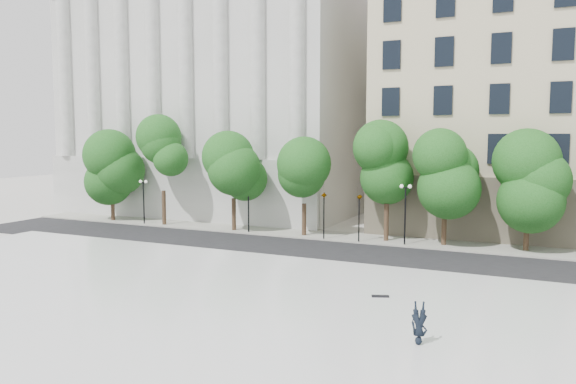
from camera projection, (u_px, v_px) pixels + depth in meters
name	position (u px, v px, depth m)	size (l,w,h in m)	color
ground	(132.00, 331.00, 23.18)	(160.00, 160.00, 0.00)	beige
plaza	(176.00, 306.00, 25.87)	(44.00, 22.00, 0.45)	silver
street	(304.00, 250.00, 39.44)	(60.00, 8.00, 0.02)	black
far_sidewalk	(333.00, 236.00, 44.86)	(60.00, 4.00, 0.12)	gray
building_west	(238.00, 93.00, 63.85)	(31.50, 27.65, 25.60)	silver
traffic_light_west	(324.00, 192.00, 43.02)	(0.94, 1.93, 4.26)	black
traffic_light_east	(359.00, 195.00, 41.86)	(0.70, 1.59, 4.13)	black
person_lying	(419.00, 338.00, 20.42)	(0.58, 0.38, 1.58)	black
skateboard	(380.00, 296.00, 26.45)	(0.81, 0.21, 0.08)	black
street_trees	(317.00, 173.00, 44.33)	(46.92, 5.21, 7.83)	#382619
lamp_posts	(326.00, 202.00, 43.36)	(36.58, 0.28, 4.54)	black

